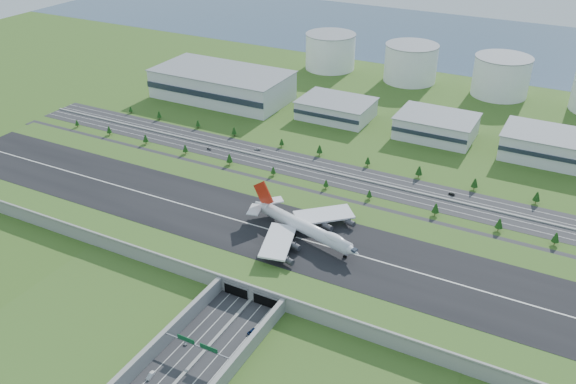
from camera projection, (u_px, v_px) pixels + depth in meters
The scene contains 21 objects.
ground at pixel (297, 250), 341.81m from camera, with size 1200.00×1200.00×0.00m, color #264E18.
airfield_deck at pixel (297, 244), 339.74m from camera, with size 520.00×100.00×9.20m.
underpass_road at pixel (192, 359), 263.31m from camera, with size 38.80×120.40×8.00m.
sign_gantry_near at pixel (198, 346), 264.98m from camera, with size 38.70×0.70×9.80m.
north_expressway at pixel (360, 180), 415.19m from camera, with size 560.00×36.00×0.12m, color #28282B.
tree_row at pixel (385, 178), 406.91m from camera, with size 497.57×48.67×8.40m.
hangar_west at pixel (222, 85), 547.91m from camera, with size 120.00×60.00×25.00m, color silver.
hangar_mid_a at pixel (336, 109), 509.41m from camera, with size 58.00×42.00×15.00m, color silver.
hangar_mid_b at pixel (436, 126), 474.31m from camera, with size 58.00×42.00×17.00m, color silver.
hangar_mid_c at pixel (545, 145), 441.25m from camera, with size 58.00×42.00×19.00m, color silver.
fuel_tank_a at pixel (330, 52), 621.70m from camera, with size 50.00×50.00×35.00m, color white.
fuel_tank_b at pixel (411, 63), 587.09m from camera, with size 50.00×50.00×35.00m, color white.
fuel_tank_c at pixel (501, 76), 552.48m from camera, with size 50.00×50.00×35.00m, color white.
bay_water at pixel (483, 43), 712.71m from camera, with size 1200.00×260.00×0.06m, color #364D67.
boeing_747 at pixel (304, 227), 335.24m from camera, with size 75.93×70.81×24.04m.
car_0 at pixel (186, 342), 276.12m from camera, with size 1.55×3.85×1.31m, color #B8B9BD.
car_1 at pixel (151, 375), 258.38m from camera, with size 1.75×5.01×1.65m, color silver.
car_2 at pixel (252, 331), 282.20m from camera, with size 2.53×5.49×1.52m, color #0D1F45.
car_4 at pixel (209, 149), 456.95m from camera, with size 1.65×4.11×1.40m, color #515155.
car_5 at pixel (452, 194), 395.91m from camera, with size 1.48×4.23×1.40m, color black.
car_7 at pixel (258, 149), 456.63m from camera, with size 2.10×5.17×1.50m, color silver.
Camera 1 is at (127.52, -252.42, 194.77)m, focal length 38.00 mm.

